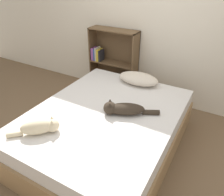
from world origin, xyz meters
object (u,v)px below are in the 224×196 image
at_px(cat_dark, 123,109).
at_px(bookshelf, 113,61).
at_px(bed, 106,130).
at_px(cat_light, 40,127).
at_px(pillow, 138,79).

relative_size(cat_dark, bookshelf, 0.52).
bearing_deg(bookshelf, cat_dark, -56.54).
bearing_deg(bookshelf, bed, -64.12).
bearing_deg(bed, cat_light, -119.88).
xyz_separation_m(cat_dark, bookshelf, (-0.83, 1.26, -0.02)).
xyz_separation_m(cat_light, bookshelf, (-0.28, 1.95, -0.03)).
distance_m(pillow, cat_dark, 0.79).
bearing_deg(pillow, bed, -92.73).
bearing_deg(bed, bookshelf, 115.88).
distance_m(pillow, cat_light, 1.52).
distance_m(bed, bookshelf, 1.50).
height_order(pillow, bookshelf, bookshelf).
bearing_deg(cat_dark, bed, -10.53).
height_order(bed, cat_dark, cat_dark).
relative_size(pillow, cat_dark, 0.99).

